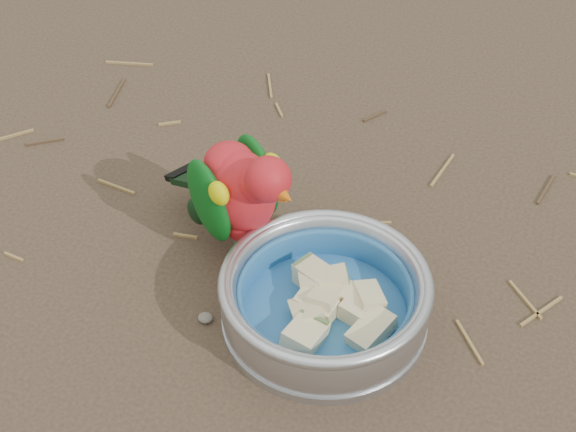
% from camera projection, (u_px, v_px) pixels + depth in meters
% --- Properties ---
extents(ground, '(60.00, 60.00, 0.00)m').
position_uv_depth(ground, '(215.00, 340.00, 0.87)').
color(ground, '#463528').
extents(food_bowl, '(0.20, 0.20, 0.02)m').
position_uv_depth(food_bowl, '(324.00, 317.00, 0.88)').
color(food_bowl, '#B2B2BA').
rests_on(food_bowl, ground).
extents(bowl_wall, '(0.20, 0.20, 0.04)m').
position_uv_depth(bowl_wall, '(325.00, 296.00, 0.86)').
color(bowl_wall, '#B2B2BA').
rests_on(bowl_wall, food_bowl).
extents(fruit_wedges, '(0.12, 0.12, 0.03)m').
position_uv_depth(fruit_wedges, '(325.00, 301.00, 0.86)').
color(fruit_wedges, beige).
rests_on(fruit_wedges, food_bowl).
extents(lory_parrot, '(0.20, 0.17, 0.15)m').
position_uv_depth(lory_parrot, '(241.00, 200.00, 0.91)').
color(lory_parrot, red).
rests_on(lory_parrot, ground).
extents(ground_debris, '(0.90, 0.80, 0.01)m').
position_uv_depth(ground_debris, '(265.00, 343.00, 0.86)').
color(ground_debris, olive).
rests_on(ground_debris, ground).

